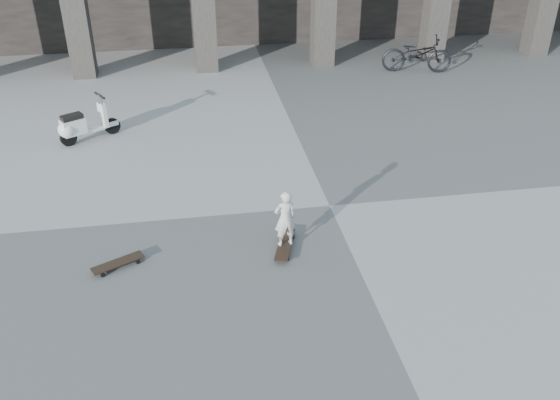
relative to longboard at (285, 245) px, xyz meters
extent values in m
plane|color=#525250|center=(1.06, 1.24, -0.08)|extent=(90.00, 90.00, 0.00)
cube|color=#2A2723|center=(-4.30, 9.74, 1.92)|extent=(0.65, 0.65, 4.00)
cube|color=#2A2723|center=(-0.72, 9.74, 1.92)|extent=(0.65, 0.65, 4.00)
cube|color=black|center=(0.00, 0.00, 0.01)|extent=(0.51, 0.98, 0.02)
cube|color=#B2B2B7|center=(0.10, 0.32, -0.03)|extent=(0.20, 0.11, 0.03)
cube|color=#B2B2B7|center=(-0.10, -0.32, -0.03)|extent=(0.20, 0.11, 0.03)
cylinder|color=black|center=(0.01, 0.35, -0.04)|extent=(0.05, 0.08, 0.07)
cylinder|color=black|center=(0.20, 0.29, -0.04)|extent=(0.05, 0.08, 0.07)
cylinder|color=black|center=(-0.20, -0.29, -0.04)|extent=(0.05, 0.08, 0.07)
cylinder|color=black|center=(-0.01, -0.35, -0.04)|extent=(0.05, 0.08, 0.07)
cube|color=black|center=(-2.69, -0.07, 0.01)|extent=(0.84, 0.56, 0.02)
cube|color=#B2B2B7|center=(-2.43, 0.06, -0.03)|extent=(0.13, 0.19, 0.03)
cube|color=#B2B2B7|center=(-2.95, -0.20, -0.03)|extent=(0.13, 0.19, 0.03)
cylinder|color=black|center=(-2.47, 0.14, -0.04)|extent=(0.08, 0.06, 0.07)
cylinder|color=black|center=(-2.39, -0.02, -0.04)|extent=(0.08, 0.06, 0.07)
cylinder|color=black|center=(-3.00, -0.12, -0.04)|extent=(0.08, 0.06, 0.07)
cylinder|color=black|center=(-2.91, -0.29, -0.04)|extent=(0.08, 0.06, 0.07)
imported|color=beige|center=(0.00, 0.00, 0.52)|extent=(0.40, 0.30, 0.99)
cylinder|color=black|center=(-3.18, 5.31, 0.11)|extent=(0.37, 0.27, 0.37)
cylinder|color=black|center=(-4.09, 4.78, 0.11)|extent=(0.37, 0.27, 0.37)
cube|color=silver|center=(-3.61, 5.06, 0.17)|extent=(0.60, 0.49, 0.07)
cube|color=silver|center=(-3.96, 4.86, 0.34)|extent=(0.59, 0.51, 0.35)
sphere|color=silver|center=(-4.09, 4.78, 0.31)|extent=(0.39, 0.39, 0.39)
cube|color=black|center=(-3.96, 4.86, 0.58)|extent=(0.52, 0.44, 0.09)
cube|color=silver|center=(-3.34, 5.22, 0.44)|extent=(0.24, 0.32, 0.54)
cube|color=silver|center=(-3.18, 5.31, 0.18)|extent=(0.31, 0.25, 0.11)
cylinder|color=#B2B2B7|center=(-3.34, 5.22, 0.78)|extent=(0.11, 0.11, 0.28)
cylinder|color=black|center=(-3.34, 5.22, 0.90)|extent=(0.28, 0.43, 0.06)
sphere|color=white|center=(-3.29, 5.25, 0.67)|extent=(0.11, 0.11, 0.11)
imported|color=black|center=(5.46, 8.54, 0.46)|extent=(2.15, 1.18, 1.07)
camera|label=1|loc=(-1.40, -7.96, 5.57)|focal=38.00mm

